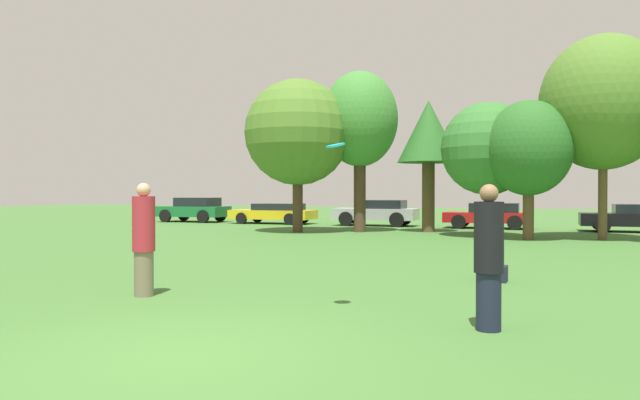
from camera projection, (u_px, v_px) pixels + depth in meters
The scene contains 16 objects.
ground_plane at pixel (179, 356), 5.96m from camera, with size 120.00×120.00×0.00m, color #3D6B2D.
person_thrower at pixel (144, 239), 9.39m from camera, with size 0.36×0.36×1.82m.
person_catcher at pixel (489, 257), 7.04m from camera, with size 0.35×0.35×1.77m.
frisbee at pixel (335, 145), 7.98m from camera, with size 0.27×0.26×0.11m.
bystander_sitting at pixel (495, 261), 10.94m from camera, with size 0.43×0.36×0.94m.
tree_0 at pixel (298, 133), 24.58m from camera, with size 4.46×4.46×6.43m.
tree_1 at pixel (360, 121), 24.77m from camera, with size 3.22×3.22×6.81m.
tree_2 at pixel (428, 134), 24.80m from camera, with size 2.63×2.63×5.59m.
tree_3 at pixel (488, 149), 21.93m from camera, with size 3.48×3.48×5.06m.
tree_4 at pixel (529, 149), 20.57m from camera, with size 3.02×3.02×4.92m.
tree_5 at pixel (603, 103), 20.57m from camera, with size 4.32×4.32×7.22m.
parked_car_green at pixel (194, 209), 33.40m from camera, with size 4.05×2.15×1.39m.
parked_car_yellow at pixel (274, 213), 31.52m from camera, with size 4.59×2.22×1.09m.
parked_car_silver at pixel (377, 212), 29.47m from camera, with size 4.23×2.02×1.30m.
parked_car_red at pixel (490, 215), 27.27m from camera, with size 4.03×2.06×1.19m.
parked_car_black at pixel (639, 217), 24.60m from camera, with size 4.51×2.02×1.18m.
Camera 1 is at (3.64, -4.91, 1.66)m, focal length 32.87 mm.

